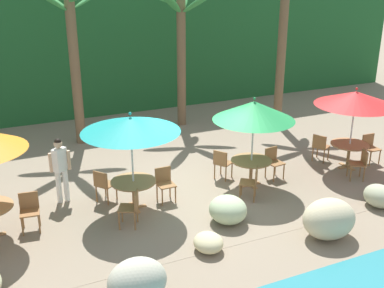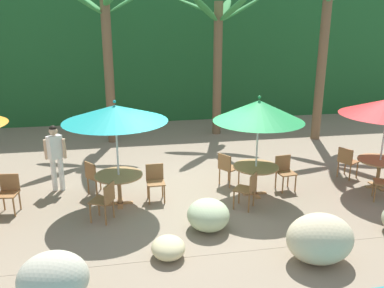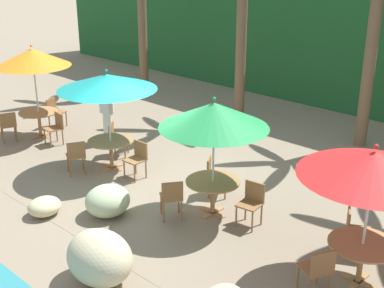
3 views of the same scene
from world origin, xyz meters
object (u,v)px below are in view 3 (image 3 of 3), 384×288
Objects in this scene: chair_teal_seaward at (138,157)px; chair_teal_inland at (116,137)px; dining_table_teal at (111,145)px; chair_red_left at (318,269)px; umbrella_orange at (32,57)px; chair_orange_left at (8,124)px; chair_orange_inland at (54,111)px; dining_table_red at (362,250)px; palm_tree_third at (375,23)px; waiter_in_white at (106,108)px; chair_orange_seaward at (56,126)px; dining_table_green at (213,186)px; chair_green_left at (172,196)px; chair_teal_left at (76,155)px; palm_tree_second at (242,3)px; chair_green_seaward at (252,201)px; umbrella_red at (374,164)px; dining_table_orange at (39,116)px; umbrella_green at (214,115)px; chair_red_inland at (354,228)px; umbrella_teal at (107,82)px; chair_green_inland at (214,173)px.

chair_teal_inland is at bearing 160.16° from chair_teal_seaward.
dining_table_teal is 1.26× the size of chair_red_left.
umbrella_orange is 1.96m from chair_orange_left.
dining_table_red is at bearing -5.47° from chair_orange_inland.
palm_tree_third is 7.29m from waiter_in_white.
chair_orange_seaward is 5.72m from dining_table_green.
chair_teal_seaward and chair_green_left have the same top height.
chair_teal_left is 0.17× the size of palm_tree_third.
palm_tree_second reaches higher than chair_red_left.
umbrella_orange reaches higher than chair_teal_seaward.
chair_teal_seaward is 1.00× the size of chair_green_seaward.
umbrella_red is (6.86, 0.63, 1.60)m from chair_teal_left.
dining_table_orange is 1.00× the size of dining_table_teal.
umbrella_green is (2.45, -0.14, 1.60)m from chair_teal_seaward.
chair_orange_inland is 6.73m from chair_green_left.
chair_red_inland is (6.07, 0.53, -0.10)m from dining_table_teal.
palm_tree_second is (0.37, 4.63, 3.01)m from chair_teal_inland.
chair_orange_seaward is 3.27m from chair_teal_seaward.
chair_orange_inland is 10.40m from umbrella_red.
umbrella_orange is 9.84m from umbrella_red.
dining_table_teal is at bearing 90.00° from umbrella_teal.
umbrella_green reaches higher than chair_green_inland.
chair_teal_seaward is at bearing -8.84° from chair_orange_inland.
dining_table_teal is at bearing -174.97° from chair_red_inland.
chair_orange_inland reaches higher than dining_table_red.
palm_tree_third reaches higher than umbrella_red.
umbrella_orange is at bearing 179.20° from umbrella_green.
umbrella_red is at bearing -8.91° from waiter_in_white.
chair_green_inland is 6.27m from palm_tree_second.
chair_orange_seaward is (0.85, -0.02, -1.76)m from umbrella_orange.
chair_green_inland is 4.33m from waiter_in_white.
chair_orange_seaward is 1.00× the size of chair_orange_inland.
chair_red_left is at bearing -43.93° from palm_tree_second.
chair_orange_inland is 0.51× the size of waiter_in_white.
umbrella_orange is 2.39× the size of dining_table_teal.
chair_orange_seaward is 0.17× the size of palm_tree_third.
chair_teal_inland and chair_green_seaward have the same top height.
dining_table_red is (2.43, -0.33, 0.10)m from chair_green_seaward.
dining_table_teal is at bearing 164.84° from chair_green_left.
palm_tree_third is (-2.53, 6.58, 2.78)m from chair_red_left.
waiter_in_white is at bearing 156.87° from chair_green_left.
umbrella_red reaches higher than dining_table_orange.
dining_table_teal is 0.22× the size of palm_tree_third.
chair_teal_inland is (2.93, 1.39, 0.00)m from chair_orange_left.
chair_orange_inland is 1.00× the size of chair_teal_left.
chair_green_inland is at bearing 94.51° from chair_green_left.
dining_table_orange is at bearing -62.25° from chair_orange_inland.
umbrella_green is at bearing -9.67° from chair_teal_inland.
chair_green_inland is at bearing 5.41° from umbrella_orange.
dining_table_red is 9.15m from palm_tree_second.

